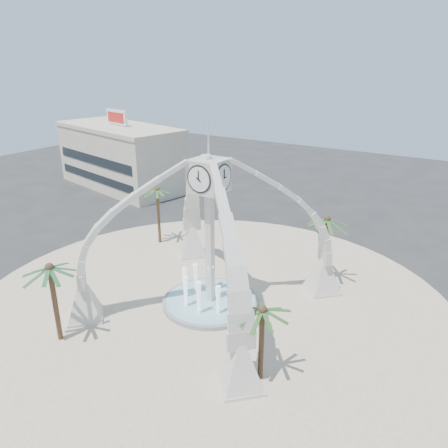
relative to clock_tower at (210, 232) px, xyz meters
The scene contains 9 objects.
ground 6.49m from the clock_tower, 90.00° to the left, with size 140.00×140.00×0.00m, color #282828.
plaza 6.46m from the clock_tower, 90.00° to the left, with size 40.00×40.00×0.06m, color beige.
clock_tower is the anchor object (origin of this frame).
fountain 6.20m from the clock_tower, 90.00° to the left, with size 8.00×8.00×3.62m.
building_nw 38.87m from the clock_tower, 145.49° to the left, with size 23.75×13.73×11.90m.
palm_east 9.71m from the clock_tower, 36.38° to the right, with size 3.66×3.66×5.75m.
palm_west 14.31m from the clock_tower, 147.43° to the left, with size 4.24×4.24×6.78m.
palm_north 10.74m from the clock_tower, 53.18° to the left, with size 4.29×4.29×6.93m.
palm_south 11.90m from the clock_tower, 123.20° to the right, with size 5.15×5.15×6.60m.
Camera 1 is at (17.99, -26.07, 19.29)m, focal length 35.00 mm.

